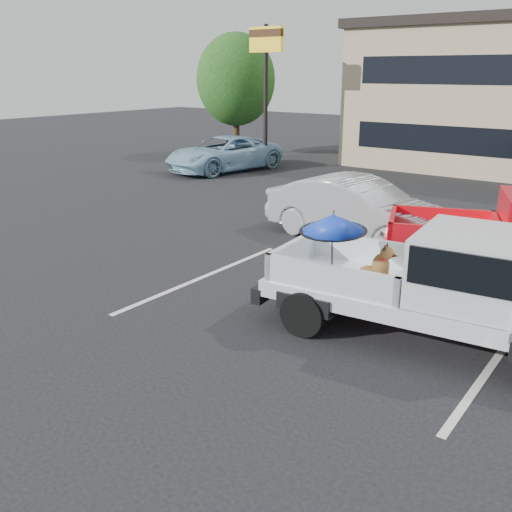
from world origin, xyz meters
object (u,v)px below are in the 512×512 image
(blue_suv, at_px, (224,154))
(tree_left, at_px, (236,80))
(motel_sign, at_px, (266,59))
(silver_pickup, at_px, (456,283))
(silver_sedan, at_px, (357,209))

(blue_suv, bearing_deg, tree_left, 133.32)
(motel_sign, distance_m, blue_suv, 4.33)
(motel_sign, relative_size, blue_suv, 1.13)
(tree_left, distance_m, silver_pickup, 22.26)
(tree_left, relative_size, silver_sedan, 1.24)
(silver_sedan, relative_size, blue_suv, 0.91)
(silver_sedan, height_order, blue_suv, silver_sedan)
(tree_left, height_order, silver_sedan, tree_left)
(silver_sedan, distance_m, blue_suv, 11.39)
(silver_sedan, bearing_deg, tree_left, 55.02)
(silver_sedan, bearing_deg, motel_sign, 53.37)
(motel_sign, bearing_deg, blue_suv, -134.31)
(blue_suv, bearing_deg, motel_sign, 56.83)
(silver_pickup, xyz_separation_m, blue_suv, (-13.53, 10.67, -0.31))
(blue_suv, bearing_deg, silver_sedan, -21.75)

